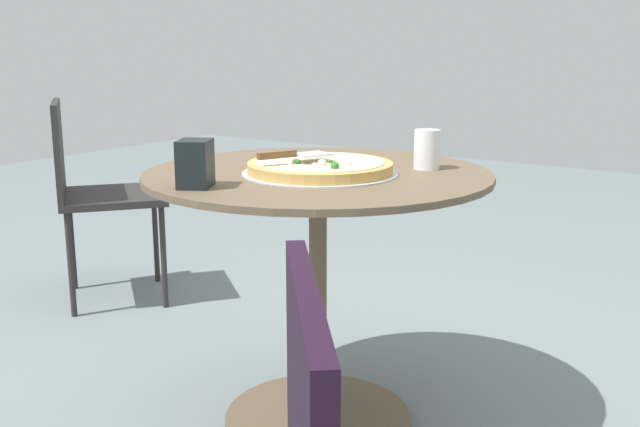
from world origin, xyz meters
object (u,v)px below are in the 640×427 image
at_px(pizza_on_tray, 320,168).
at_px(drinking_cup, 427,149).
at_px(napkin_dispenser, 195,164).
at_px(patio_table, 318,243).
at_px(patio_chair_near, 93,184).
at_px(pizza_server, 293,154).

relative_size(pizza_on_tray, drinking_cup, 3.82).
xyz_separation_m(pizza_on_tray, napkin_dispenser, (-0.15, -0.33, 0.04)).
bearing_deg(drinking_cup, patio_table, -137.97).
height_order(drinking_cup, napkin_dispenser, napkin_dispenser).
bearing_deg(patio_chair_near, pizza_server, -18.07).
distance_m(patio_table, pizza_on_tray, 0.22).
bearing_deg(patio_table, drinking_cup, 42.03).
xyz_separation_m(patio_table, pizza_on_tray, (0.03, -0.03, 0.22)).
height_order(pizza_server, napkin_dispenser, napkin_dispenser).
xyz_separation_m(pizza_server, drinking_cup, (0.24, 0.30, -0.00)).
bearing_deg(pizza_on_tray, napkin_dispenser, -113.96).
bearing_deg(patio_table, patio_chair_near, 165.68).
relative_size(patio_table, napkin_dispenser, 8.18).
xyz_separation_m(patio_table, patio_chair_near, (-1.39, 0.35, -0.03)).
distance_m(pizza_on_tray, patio_chair_near, 1.48).
xyz_separation_m(drinking_cup, napkin_dispenser, (-0.35, -0.56, 0.00)).
height_order(patio_table, pizza_on_tray, pizza_on_tray).
distance_m(pizza_on_tray, pizza_server, 0.09).
height_order(patio_table, pizza_server, pizza_server).
distance_m(pizza_server, napkin_dispenser, 0.28).
distance_m(pizza_server, patio_chair_near, 1.47).
relative_size(napkin_dispenser, patio_chair_near, 0.14).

